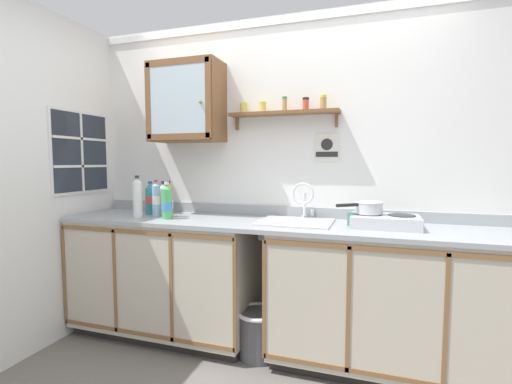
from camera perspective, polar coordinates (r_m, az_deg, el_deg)
name	(u,v)px	position (r m, az deg, el deg)	size (l,w,h in m)	color
floor	(255,381)	(2.59, -0.11, -27.62)	(6.25, 6.25, 0.00)	slate
back_wall	(284,177)	(2.89, 4.45, 2.34)	(3.85, 0.07, 2.51)	white
side_wall_left	(15,181)	(2.97, -33.74, 1.44)	(0.05, 3.51, 2.51)	white
lower_cabinet_run	(166,276)	(3.07, -13.97, -12.77)	(1.46, 0.62, 0.92)	black
lower_cabinet_run_right	(392,302)	(2.64, 20.68, -15.89)	(1.60, 0.62, 0.92)	black
countertop	(273,224)	(2.60, 2.66, -5.09)	(3.21, 0.65, 0.03)	#9EA3A8
backsplash	(283,211)	(2.88, 4.25, -3.04)	(3.21, 0.02, 0.08)	#9EA3A8
sink	(296,224)	(2.61, 6.37, -5.10)	(0.51, 0.47, 0.38)	silver
hot_plate_stove	(385,221)	(2.53, 19.61, -4.36)	(0.43, 0.30, 0.08)	silver
saucepan	(368,207)	(2.54, 17.23, -2.29)	(0.30, 0.26, 0.08)	silver
bottle_water_blue_0	(156,200)	(2.95, -15.45, -1.15)	(0.06, 0.06, 0.29)	#8CB7E0
bottle_juice_amber_1	(169,201)	(2.92, -13.55, -1.37)	(0.06, 0.06, 0.28)	gold
bottle_soda_green_2	(167,203)	(2.82, -13.84, -1.62)	(0.08, 0.08, 0.28)	#4CB266
bottle_detergent_teal_3	(150,199)	(3.10, -16.27, -1.07)	(0.08, 0.08, 0.27)	teal
bottle_water_clear_4	(164,200)	(3.09, -14.31, -1.17)	(0.08, 0.08, 0.27)	silver
bottle_opaque_white_5	(138,198)	(2.96, -18.14, -0.98)	(0.07, 0.07, 0.33)	white
mug	(354,219)	(2.54, 15.11, -4.12)	(0.10, 0.10, 0.09)	#337259
wall_cabinet	(187,102)	(3.04, -10.86, 13.68)	(0.58, 0.32, 0.63)	brown
spice_shelf	(283,111)	(2.82, 4.32, 12.53)	(0.85, 0.14, 0.23)	brown
warning_sign	(327,148)	(2.80, 11.10, 6.80)	(0.19, 0.01, 0.21)	silver
window	(81,152)	(3.32, -25.88, 5.62)	(0.03, 0.61, 0.68)	#262D38
trash_bin	(258,332)	(2.75, 0.38, -21.18)	(0.32, 0.32, 0.34)	#4C4C51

